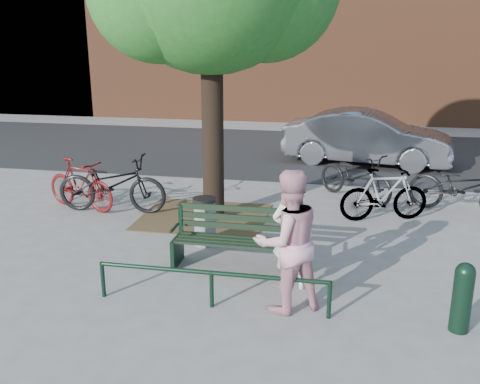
% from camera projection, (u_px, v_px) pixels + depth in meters
% --- Properties ---
extents(ground, '(90.00, 90.00, 0.00)m').
position_uv_depth(ground, '(231.00, 269.00, 8.08)').
color(ground, gray).
rests_on(ground, ground).
extents(dirt_pit, '(2.40, 2.00, 0.02)m').
position_uv_depth(dirt_pit, '(204.00, 217.00, 10.33)').
color(dirt_pit, brown).
rests_on(dirt_pit, ground).
extents(road, '(40.00, 7.00, 0.01)m').
position_uv_depth(road, '(289.00, 152.00, 16.08)').
color(road, black).
rests_on(road, ground).
extents(park_bench, '(1.74, 0.54, 0.97)m').
position_uv_depth(park_bench, '(232.00, 237.00, 8.02)').
color(park_bench, black).
rests_on(park_bench, ground).
extents(guard_railing, '(3.06, 0.06, 0.51)m').
position_uv_depth(guard_railing, '(211.00, 278.00, 6.84)').
color(guard_railing, black).
rests_on(guard_railing, ground).
extents(person_left, '(0.57, 0.38, 1.53)m').
position_uv_depth(person_left, '(292.00, 235.00, 7.30)').
color(person_left, silver).
rests_on(person_left, ground).
extents(person_right, '(1.13, 1.07, 1.85)m').
position_uv_depth(person_right, '(288.00, 241.00, 6.66)').
color(person_right, '#D08F99').
rests_on(person_right, ground).
extents(bollard, '(0.23, 0.23, 0.87)m').
position_uv_depth(bollard, '(463.00, 295.00, 6.26)').
color(bollard, black).
rests_on(bollard, ground).
extents(litter_bin, '(0.40, 0.40, 0.81)m').
position_uv_depth(litter_bin, '(205.00, 221.00, 8.91)').
color(litter_bin, gray).
rests_on(litter_bin, ground).
extents(bicycle_a, '(2.23, 0.90, 1.15)m').
position_uv_depth(bicycle_a, '(112.00, 184.00, 10.51)').
color(bicycle_a, black).
rests_on(bicycle_a, ground).
extents(bicycle_b, '(1.78, 1.02, 1.03)m').
position_uv_depth(bicycle_b, '(80.00, 184.00, 10.71)').
color(bicycle_b, '#4E0B0C').
rests_on(bicycle_b, ground).
extents(bicycle_c, '(1.90, 1.79, 1.02)m').
position_uv_depth(bicycle_c, '(355.00, 176.00, 11.36)').
color(bicycle_c, black).
rests_on(bicycle_c, ground).
extents(bicycle_d, '(1.76, 0.95, 1.02)m').
position_uv_depth(bicycle_d, '(384.00, 194.00, 10.04)').
color(bicycle_d, gray).
rests_on(bicycle_d, ground).
extents(bicycle_e, '(2.20, 1.52, 1.10)m').
position_uv_depth(bicycle_e, '(462.00, 187.00, 10.39)').
color(bicycle_e, black).
rests_on(bicycle_e, ground).
extents(parked_car, '(4.60, 2.24, 1.45)m').
position_uv_depth(parked_car, '(367.00, 138.00, 14.39)').
color(parked_car, slate).
rests_on(parked_car, ground).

